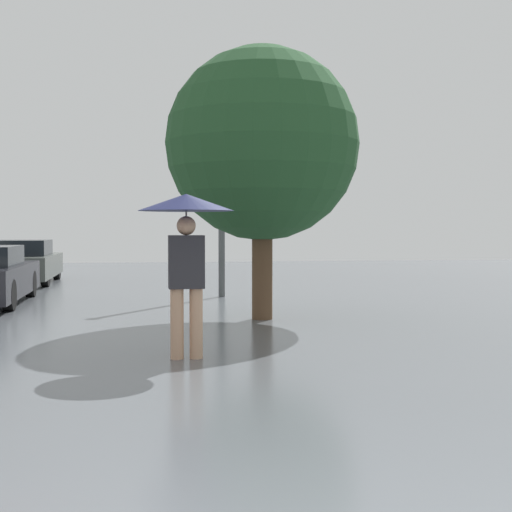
{
  "coord_description": "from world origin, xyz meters",
  "views": [
    {
      "loc": [
        -0.23,
        -2.7,
        1.49
      ],
      "look_at": [
        1.18,
        5.46,
        1.18
      ],
      "focal_mm": 50.0,
      "sensor_mm": 36.0,
      "label": 1
    }
  ],
  "objects": [
    {
      "name": "pedestrian",
      "position": [
        0.37,
        5.46,
        1.52
      ],
      "size": [
        1.1,
        1.1,
        1.89
      ],
      "color": "tan",
      "rests_on": "ground_plane"
    },
    {
      "name": "street_lamp",
      "position": [
        1.7,
        12.91,
        2.56
      ],
      "size": [
        0.25,
        0.25,
        4.67
      ],
      "color": "#515456",
      "rests_on": "ground_plane"
    },
    {
      "name": "tree",
      "position": [
        1.88,
        8.87,
        2.88
      ],
      "size": [
        3.18,
        3.18,
        4.48
      ],
      "color": "brown",
      "rests_on": "ground_plane"
    },
    {
      "name": "parked_car_farthest",
      "position": [
        -3.32,
        17.73,
        0.58
      ],
      "size": [
        1.89,
        4.55,
        1.2
      ],
      "color": "#4C514C",
      "rests_on": "ground_plane"
    }
  ]
}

